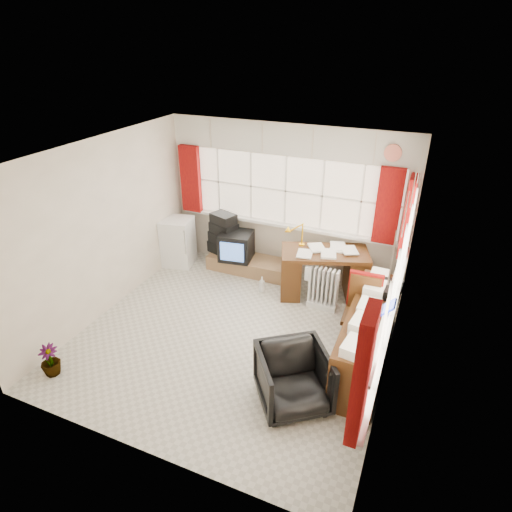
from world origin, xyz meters
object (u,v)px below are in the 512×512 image
(credenza, at_px, (367,335))
(tv_bench, at_px, (248,264))
(desk_lamp, at_px, (303,230))
(mini_fridge, at_px, (178,242))
(office_chair, at_px, (293,379))
(radiator, at_px, (323,292))
(desk, at_px, (324,271))
(task_chair, at_px, (362,310))
(crt_tv, at_px, (236,246))

(credenza, relative_size, tv_bench, 1.43)
(credenza, height_order, tv_bench, credenza)
(desk_lamp, relative_size, credenza, 0.19)
(mini_fridge, bearing_deg, tv_bench, 10.18)
(office_chair, height_order, tv_bench, office_chair)
(office_chair, xyz_separation_m, radiator, (-0.19, 1.95, -0.07))
(desk, bearing_deg, tv_bench, 170.80)
(desk, relative_size, mini_fridge, 1.71)
(radiator, xyz_separation_m, credenza, (0.80, -0.94, 0.13))
(desk, bearing_deg, task_chair, -52.96)
(office_chair, distance_m, mini_fridge, 3.72)
(office_chair, distance_m, crt_tv, 3.07)
(task_chair, height_order, credenza, task_chair)
(desk_lamp, relative_size, radiator, 0.57)
(tv_bench, bearing_deg, office_chair, -56.64)
(office_chair, bearing_deg, tv_bench, 87.46)
(desk, bearing_deg, credenza, -55.15)
(tv_bench, bearing_deg, mini_fridge, -169.82)
(desk_lamp, xyz_separation_m, credenza, (1.30, -1.38, -0.62))
(tv_bench, xyz_separation_m, mini_fridge, (-1.25, -0.22, 0.30))
(desk_lamp, xyz_separation_m, tv_bench, (-0.98, 0.14, -0.89))
(crt_tv, bearing_deg, radiator, -16.63)
(desk_lamp, bearing_deg, crt_tv, 177.30)
(desk_lamp, bearing_deg, mini_fridge, -177.90)
(desk, xyz_separation_m, tv_bench, (-1.38, 0.22, -0.30))
(desk_lamp, distance_m, office_chair, 2.58)
(desk_lamp, relative_size, office_chair, 0.50)
(desk_lamp, distance_m, credenza, 1.99)
(radiator, bearing_deg, crt_tv, 163.37)
(radiator, distance_m, credenza, 1.24)
(desk, distance_m, tv_bench, 1.42)
(office_chair, bearing_deg, mini_fridge, 105.74)
(desk_lamp, distance_m, mini_fridge, 2.31)
(radiator, height_order, crt_tv, crt_tv)
(task_chair, bearing_deg, tv_bench, 150.01)
(office_chair, bearing_deg, task_chair, 34.13)
(office_chair, height_order, credenza, credenza)
(credenza, bearing_deg, task_chair, 116.09)
(desk, relative_size, task_chair, 1.40)
(office_chair, xyz_separation_m, tv_bench, (-1.67, 2.53, -0.22))
(radiator, bearing_deg, mini_fridge, 172.50)
(desk_lamp, bearing_deg, office_chair, -73.93)
(desk, height_order, office_chair, desk)
(radiator, height_order, credenza, credenza)
(desk_lamp, bearing_deg, tv_bench, 171.70)
(crt_tv, height_order, mini_fridge, mini_fridge)
(office_chair, distance_m, credenza, 1.18)
(task_chair, relative_size, office_chair, 1.37)
(desk_lamp, distance_m, task_chair, 1.66)
(mini_fridge, bearing_deg, desk, 0.04)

